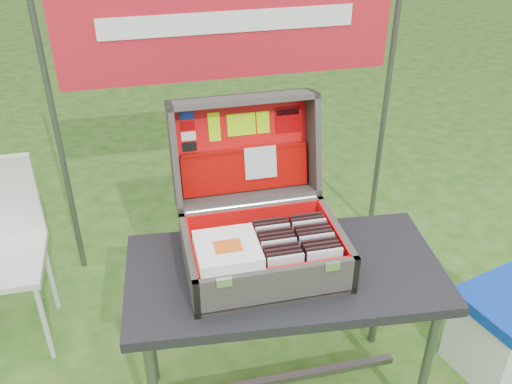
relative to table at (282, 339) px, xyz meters
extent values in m
cube|color=#2A2A30|center=(0.00, 0.00, 0.33)|extent=(1.18, 0.66, 0.04)
cylinder|color=#59595B|center=(0.51, -0.22, -0.02)|extent=(0.04, 0.04, 0.67)
cylinder|color=#59595B|center=(-0.51, 0.22, -0.02)|extent=(0.04, 0.04, 0.67)
cylinder|color=#59595B|center=(0.51, 0.22, -0.02)|extent=(0.04, 0.04, 0.67)
cube|color=#59595B|center=(0.00, 0.00, -0.23)|extent=(0.98, 0.03, 0.03)
cube|color=#645E57|center=(-0.07, 0.02, 0.37)|extent=(0.55, 0.40, 0.02)
cube|color=#645E57|center=(-0.07, -0.17, 0.43)|extent=(0.55, 0.02, 0.15)
cube|color=#645E57|center=(-0.07, 0.20, 0.43)|extent=(0.55, 0.02, 0.15)
cube|color=#645E57|center=(-0.34, 0.02, 0.43)|extent=(0.02, 0.40, 0.15)
cube|color=#645E57|center=(0.19, 0.02, 0.43)|extent=(0.02, 0.40, 0.15)
cube|color=red|center=(-0.07, 0.02, 0.38)|extent=(0.51, 0.35, 0.01)
cube|color=silver|center=(-0.25, -0.18, 0.49)|extent=(0.05, 0.01, 0.03)
cube|color=silver|center=(0.11, -0.18, 0.49)|extent=(0.05, 0.01, 0.03)
cylinder|color=silver|center=(-0.07, 0.21, 0.50)|extent=(0.50, 0.02, 0.02)
cube|color=#645E57|center=(-0.07, 0.40, 0.66)|extent=(0.55, 0.12, 0.39)
cube|color=#645E57|center=(-0.07, 0.38, 0.86)|extent=(0.55, 0.15, 0.06)
cube|color=#645E57|center=(-0.07, 0.29, 0.50)|extent=(0.55, 0.15, 0.06)
cube|color=#645E57|center=(-0.34, 0.33, 0.68)|extent=(0.02, 0.24, 0.42)
cube|color=#645E57|center=(0.19, 0.33, 0.68)|extent=(0.02, 0.24, 0.42)
cube|color=red|center=(-0.07, 0.38, 0.66)|extent=(0.51, 0.09, 0.34)
cube|color=red|center=(-0.07, -0.16, 0.44)|extent=(0.51, 0.01, 0.13)
cube|color=red|center=(-0.07, 0.19, 0.44)|extent=(0.51, 0.01, 0.13)
cube|color=red|center=(-0.32, 0.02, 0.44)|extent=(0.01, 0.35, 0.13)
cube|color=red|center=(0.18, 0.02, 0.44)|extent=(0.01, 0.35, 0.13)
cube|color=#9C0603|center=(-0.07, 0.34, 0.58)|extent=(0.49, 0.07, 0.16)
cube|color=#9C0603|center=(-0.07, 0.35, 0.66)|extent=(0.48, 0.02, 0.02)
cube|color=silver|center=(-0.01, 0.33, 0.61)|extent=(0.12, 0.04, 0.12)
cube|color=#1933B2|center=(-0.27, 0.41, 0.80)|extent=(0.05, 0.01, 0.03)
cube|color=#A00003|center=(-0.27, 0.40, 0.76)|extent=(0.05, 0.01, 0.03)
cube|color=white|center=(-0.27, 0.39, 0.73)|extent=(0.05, 0.01, 0.03)
cube|color=black|center=(-0.27, 0.38, 0.69)|extent=(0.05, 0.01, 0.03)
cube|color=#A9F605|center=(-0.18, 0.40, 0.75)|extent=(0.04, 0.03, 0.11)
cube|color=#A9F605|center=(-0.07, 0.40, 0.75)|extent=(0.11, 0.02, 0.08)
cube|color=#A9F605|center=(0.01, 0.40, 0.75)|extent=(0.05, 0.02, 0.08)
cube|color=#A00003|center=(0.11, 0.40, 0.75)|extent=(0.10, 0.03, 0.10)
cube|color=black|center=(0.11, 0.40, 0.78)|extent=(0.09, 0.01, 0.02)
cube|color=silver|center=(-0.04, -0.13, 0.45)|extent=(0.12, 0.01, 0.14)
cube|color=black|center=(-0.04, -0.11, 0.45)|extent=(0.12, 0.01, 0.14)
cube|color=black|center=(-0.04, -0.09, 0.45)|extent=(0.12, 0.01, 0.14)
cube|color=black|center=(-0.04, -0.07, 0.45)|extent=(0.12, 0.01, 0.14)
cube|color=silver|center=(-0.04, -0.05, 0.45)|extent=(0.12, 0.01, 0.14)
cube|color=black|center=(-0.04, -0.03, 0.45)|extent=(0.12, 0.01, 0.14)
cube|color=black|center=(-0.04, 0.00, 0.45)|extent=(0.12, 0.01, 0.14)
cube|color=black|center=(-0.04, 0.02, 0.45)|extent=(0.12, 0.01, 0.14)
cube|color=silver|center=(-0.04, 0.04, 0.45)|extent=(0.12, 0.01, 0.14)
cube|color=black|center=(-0.04, 0.06, 0.45)|extent=(0.12, 0.01, 0.14)
cube|color=black|center=(-0.04, 0.08, 0.45)|extent=(0.12, 0.01, 0.14)
cube|color=silver|center=(0.10, -0.13, 0.45)|extent=(0.12, 0.01, 0.14)
cube|color=black|center=(0.10, -0.11, 0.45)|extent=(0.12, 0.01, 0.14)
cube|color=black|center=(0.10, -0.09, 0.45)|extent=(0.12, 0.01, 0.14)
cube|color=black|center=(0.10, -0.07, 0.45)|extent=(0.12, 0.01, 0.14)
cube|color=silver|center=(0.10, -0.05, 0.45)|extent=(0.12, 0.01, 0.14)
cube|color=black|center=(0.10, -0.03, 0.45)|extent=(0.12, 0.01, 0.14)
cube|color=black|center=(0.10, 0.00, 0.45)|extent=(0.12, 0.01, 0.14)
cube|color=black|center=(0.10, 0.02, 0.45)|extent=(0.12, 0.01, 0.14)
cube|color=silver|center=(0.10, 0.04, 0.45)|extent=(0.12, 0.01, 0.14)
cube|color=black|center=(0.10, 0.06, 0.45)|extent=(0.12, 0.01, 0.14)
cube|color=black|center=(0.10, 0.08, 0.45)|extent=(0.12, 0.01, 0.14)
cube|color=white|center=(-0.22, -0.06, 0.50)|extent=(0.21, 0.21, 0.00)
cube|color=white|center=(-0.22, -0.06, 0.51)|extent=(0.21, 0.21, 0.00)
cube|color=white|center=(-0.22, -0.06, 0.51)|extent=(0.21, 0.21, 0.00)
cube|color=white|center=(-0.22, -0.06, 0.52)|extent=(0.21, 0.21, 0.00)
cube|color=white|center=(-0.22, -0.06, 0.52)|extent=(0.21, 0.21, 0.00)
cube|color=white|center=(-0.22, -0.06, 0.53)|extent=(0.21, 0.21, 0.00)
cube|color=white|center=(-0.22, -0.06, 0.53)|extent=(0.21, 0.21, 0.00)
cube|color=white|center=(-0.22, -0.06, 0.54)|extent=(0.21, 0.21, 0.00)
cube|color=#D85919|center=(-0.22, -0.07, 0.54)|extent=(0.09, 0.07, 0.00)
cube|color=white|center=(1.02, -0.02, -0.18)|extent=(0.50, 0.43, 0.34)
cylinder|color=silver|center=(-0.96, 0.45, -0.13)|extent=(0.02, 0.02, 0.44)
cylinder|color=silver|center=(-0.96, 0.79, -0.13)|extent=(0.02, 0.02, 0.44)
cylinder|color=silver|center=(-0.96, 0.81, 0.30)|extent=(0.02, 0.02, 0.41)
cube|color=#9F7D4C|center=(0.59, 0.41, -0.14)|extent=(0.44, 0.25, 0.43)
cylinder|color=#59595B|center=(-0.84, 1.10, 0.50)|extent=(0.03, 0.03, 1.70)
cylinder|color=#59595B|center=(0.86, 1.10, 0.50)|extent=(0.03, 0.03, 1.70)
cube|color=red|center=(0.01, 1.09, 0.95)|extent=(1.60, 0.02, 0.55)
cube|color=white|center=(0.01, 1.08, 0.95)|extent=(1.20, 0.00, 0.10)
camera|label=1|loc=(-0.46, -1.52, 1.67)|focal=40.00mm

